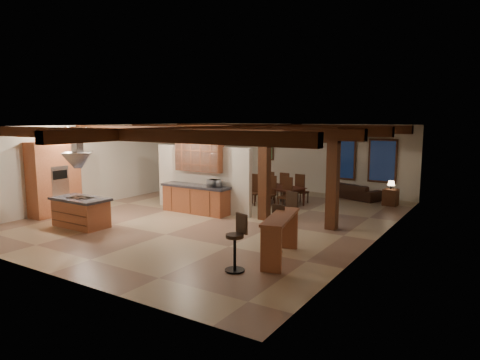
% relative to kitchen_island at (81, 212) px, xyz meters
% --- Properties ---
extents(ground, '(12.00, 12.00, 0.00)m').
position_rel_kitchen_island_xyz_m(ground, '(2.67, 3.15, -0.44)').
color(ground, tan).
rests_on(ground, ground).
extents(room_walls, '(12.00, 12.00, 12.00)m').
position_rel_kitchen_island_xyz_m(room_walls, '(2.67, 3.15, 1.34)').
color(room_walls, beige).
rests_on(room_walls, ground).
extents(ceiling_beams, '(10.00, 12.00, 0.28)m').
position_rel_kitchen_island_xyz_m(ceiling_beams, '(2.67, 3.15, 2.32)').
color(ceiling_beams, '#3D1A0F').
rests_on(ceiling_beams, room_walls).
extents(timber_posts, '(2.50, 0.30, 2.90)m').
position_rel_kitchen_island_xyz_m(timber_posts, '(5.17, 3.65, 1.33)').
color(timber_posts, '#3D1A0F').
rests_on(timber_posts, ground).
extents(partition_wall, '(3.80, 0.18, 2.20)m').
position_rel_kitchen_island_xyz_m(partition_wall, '(1.67, 3.65, 0.66)').
color(partition_wall, beige).
rests_on(partition_wall, ground).
extents(pantry_cabinet, '(0.67, 1.60, 2.40)m').
position_rel_kitchen_island_xyz_m(pantry_cabinet, '(-1.99, 0.55, 0.76)').
color(pantry_cabinet, '#A65835').
rests_on(pantry_cabinet, ground).
extents(back_counter, '(2.50, 0.66, 0.94)m').
position_rel_kitchen_island_xyz_m(back_counter, '(1.67, 3.26, 0.04)').
color(back_counter, '#A65835').
rests_on(back_counter, ground).
extents(upper_display_cabinet, '(1.80, 0.36, 0.95)m').
position_rel_kitchen_island_xyz_m(upper_display_cabinet, '(1.67, 3.46, 1.41)').
color(upper_display_cabinet, '#A65835').
rests_on(upper_display_cabinet, partition_wall).
extents(range_hood, '(1.10, 1.10, 1.40)m').
position_rel_kitchen_island_xyz_m(range_hood, '(0.00, -0.00, 1.35)').
color(range_hood, silver).
rests_on(range_hood, room_walls).
extents(back_windows, '(2.70, 0.07, 1.70)m').
position_rel_kitchen_island_xyz_m(back_windows, '(5.47, 9.08, 1.06)').
color(back_windows, '#3D1A0F').
rests_on(back_windows, room_walls).
extents(framed_art, '(0.65, 0.05, 0.85)m').
position_rel_kitchen_island_xyz_m(framed_art, '(1.17, 9.08, 1.26)').
color(framed_art, '#3D1A0F').
rests_on(framed_art, room_walls).
extents(recessed_cans, '(3.16, 2.46, 0.03)m').
position_rel_kitchen_island_xyz_m(recessed_cans, '(0.14, 1.21, 2.43)').
color(recessed_cans, silver).
rests_on(recessed_cans, room_walls).
extents(kitchen_island, '(1.76, 0.94, 0.87)m').
position_rel_kitchen_island_xyz_m(kitchen_island, '(0.00, 0.00, 0.00)').
color(kitchen_island, '#A65835').
rests_on(kitchen_island, ground).
extents(dining_table, '(2.10, 1.58, 0.66)m').
position_rel_kitchen_island_xyz_m(dining_table, '(3.32, 6.04, -0.11)').
color(dining_table, '#3D180F').
rests_on(dining_table, ground).
extents(sofa, '(2.17, 1.43, 0.59)m').
position_rel_kitchen_island_xyz_m(sofa, '(5.37, 8.63, -0.14)').
color(sofa, black).
rests_on(sofa, ground).
extents(microwave, '(0.46, 0.34, 0.24)m').
position_rel_kitchen_island_xyz_m(microwave, '(2.44, 3.26, 0.62)').
color(microwave, silver).
rests_on(microwave, back_counter).
extents(bar_counter, '(0.93, 1.97, 1.01)m').
position_rel_kitchen_island_xyz_m(bar_counter, '(6.25, 0.49, 0.24)').
color(bar_counter, '#A65835').
rests_on(bar_counter, ground).
extents(side_table, '(0.51, 0.51, 0.60)m').
position_rel_kitchen_island_xyz_m(side_table, '(6.89, 8.00, -0.14)').
color(side_table, '#3D1A0F').
rests_on(side_table, ground).
extents(table_lamp, '(0.26, 0.26, 0.30)m').
position_rel_kitchen_island_xyz_m(table_lamp, '(6.89, 8.00, 0.37)').
color(table_lamp, black).
rests_on(table_lamp, side_table).
extents(bar_stool_a, '(0.44, 0.46, 1.19)m').
position_rel_kitchen_island_xyz_m(bar_stool_a, '(5.81, -0.64, 0.17)').
color(bar_stool_a, black).
rests_on(bar_stool_a, ground).
extents(bar_stool_b, '(0.39, 0.39, 1.11)m').
position_rel_kitchen_island_xyz_m(bar_stool_b, '(5.90, 0.91, 0.13)').
color(bar_stool_b, black).
rests_on(bar_stool_b, ground).
extents(bar_stool_c, '(0.46, 0.47, 1.27)m').
position_rel_kitchen_island_xyz_m(bar_stool_c, '(5.76, 1.88, 0.21)').
color(bar_stool_c, black).
rests_on(bar_stool_c, ground).
extents(dining_chairs, '(1.79, 1.79, 1.11)m').
position_rel_kitchen_island_xyz_m(dining_chairs, '(3.32, 6.04, 0.13)').
color(dining_chairs, '#3D1A0F').
rests_on(dining_chairs, ground).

